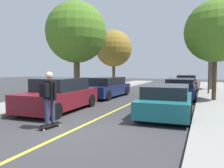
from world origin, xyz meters
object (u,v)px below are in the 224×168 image
object	(u,v)px
parked_car_right_far	(187,83)
skateboarder	(49,95)
streetlamp	(210,48)
street_tree_left_nearest	(76,33)
skateboard	(50,125)
parked_car_right_nearest	(167,101)
parked_car_right_near	(181,88)
street_tree_left_near	(114,49)
parked_car_left_nearest	(60,95)
street_tree_right_nearest	(216,31)
street_tree_right_near	(212,30)
parked_car_left_near	(107,87)

from	to	relation	value
parked_car_right_far	skateboarder	distance (m)	15.42
streetlamp	street_tree_left_nearest	bearing A→B (deg)	-151.73
street_tree_left_nearest	skateboard	xyz separation A→B (m)	(3.50, -7.32, -4.32)
parked_car_right_nearest	streetlamp	distance (m)	9.07
parked_car_right_near	street_tree_left_nearest	size ratio (longest dim) A/B	0.69
streetlamp	skateboard	size ratio (longest dim) A/B	6.75
parked_car_right_near	street_tree_left_near	world-z (taller)	street_tree_left_near
parked_car_left_nearest	parked_car_right_far	xyz separation A→B (m)	(4.73, 12.40, -0.02)
parked_car_right_nearest	street_tree_left_nearest	distance (m)	8.62
parked_car_right_far	streetlamp	bearing A→B (deg)	-61.19
parked_car_left_nearest	street_tree_right_nearest	distance (m)	9.36
parked_car_right_nearest	parked_car_right_near	distance (m)	6.03
parked_car_right_nearest	street_tree_left_nearest	xyz separation A→B (m)	(-6.70, 3.89, 3.78)
street_tree_right_near	parked_car_right_near	bearing A→B (deg)	-106.96
street_tree_right_near	skateboard	size ratio (longest dim) A/B	8.48
street_tree_left_near	skateboarder	world-z (taller)	street_tree_left_near
parked_car_left_nearest	skateboard	size ratio (longest dim) A/B	5.18
parked_car_right_near	street_tree_right_nearest	xyz separation A→B (m)	(1.97, -1.21, 3.42)
street_tree_left_nearest	streetlamp	bearing A→B (deg)	28.27
parked_car_right_far	street_tree_left_near	xyz separation A→B (m)	(-6.70, -0.97, 3.23)
parked_car_right_nearest	street_tree_right_nearest	world-z (taller)	street_tree_right_nearest
parked_car_left_nearest	parked_car_right_far	size ratio (longest dim) A/B	1.04
parked_car_right_nearest	streetlamp	xyz separation A→B (m)	(1.75, 8.43, 2.84)
parked_car_right_far	skateboard	world-z (taller)	parked_car_right_far
skateboard	street_tree_left_near	bearing A→B (deg)	103.96
street_tree_left_near	parked_car_right_far	bearing A→B (deg)	8.20
parked_car_right_nearest	skateboarder	xyz separation A→B (m)	(-3.21, -3.46, 0.46)
parked_car_left_near	street_tree_right_near	xyz separation A→B (m)	(6.70, 7.86, 4.68)
parked_car_right_nearest	street_tree_left_near	world-z (taller)	street_tree_left_near
parked_car_left_near	street_tree_right_near	bearing A→B (deg)	49.55
street_tree_left_near	parked_car_left_near	bearing A→B (deg)	-71.93
parked_car_right_near	skateboard	world-z (taller)	parked_car_right_near
street_tree_left_nearest	streetlamp	world-z (taller)	street_tree_left_nearest
street_tree_left_nearest	streetlamp	distance (m)	9.64
street_tree_left_near	streetlamp	distance (m)	8.74
street_tree_left_near	street_tree_right_nearest	xyz separation A→B (m)	(8.66, -5.83, 0.14)
parked_car_right_far	skateboard	distance (m)	15.39
street_tree_left_nearest	parked_car_right_near	bearing A→B (deg)	17.73
parked_car_right_far	street_tree_right_nearest	size ratio (longest dim) A/B	0.76
parked_car_left_nearest	skateboard	distance (m)	3.12
parked_car_right_far	street_tree_right_nearest	xyz separation A→B (m)	(1.97, -6.79, 3.37)
parked_car_right_far	skateboarder	xyz separation A→B (m)	(-3.21, -15.07, 0.39)
parked_car_right_nearest	street_tree_right_nearest	xyz separation A→B (m)	(1.96, 4.82, 3.44)
street_tree_right_near	parked_car_right_nearest	bearing A→B (deg)	-98.95
parked_car_right_nearest	street_tree_left_nearest	world-z (taller)	street_tree_left_nearest
parked_car_left_nearest	parked_car_right_nearest	xyz separation A→B (m)	(4.73, 0.79, -0.10)
street_tree_left_near	skateboarder	xyz separation A→B (m)	(3.49, -14.11, -2.84)
parked_car_right_near	skateboarder	xyz separation A→B (m)	(-3.21, -9.49, 0.43)
parked_car_left_nearest	street_tree_right_near	distance (m)	15.57
street_tree_left_nearest	skateboard	world-z (taller)	street_tree_left_nearest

